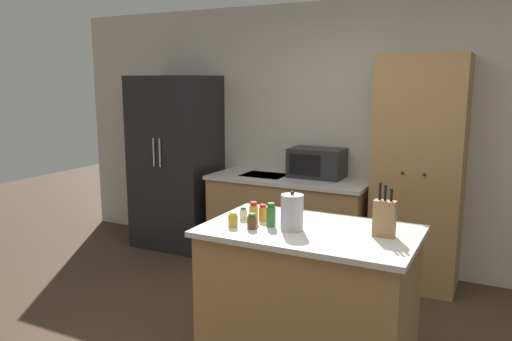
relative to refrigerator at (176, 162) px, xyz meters
The scene contains 14 objects.
wall_back 2.19m from the refrigerator, ahead, with size 7.20×0.06×2.60m.
refrigerator is the anchor object (origin of this frame).
back_counter 1.45m from the refrigerator, ahead, with size 1.60×0.68×0.90m.
pantry_cabinet 2.58m from the refrigerator, ahead, with size 0.74×0.56×2.06m.
kitchen_island 2.78m from the refrigerator, 36.40° to the right, with size 1.32×0.82×0.92m.
microwave 1.61m from the refrigerator, ahead, with size 0.52×0.35×0.29m.
knife_block 3.08m from the refrigerator, 30.78° to the right, with size 0.13×0.07×0.32m.
spice_bottle_tall_dark 2.45m from the refrigerator, 40.63° to the right, with size 0.06×0.06×0.11m.
spice_bottle_short_red 2.45m from the refrigerator, 42.25° to the right, with size 0.06×0.06×0.13m.
spice_bottle_amber_oil 2.59m from the refrigerator, 40.75° to the right, with size 0.06×0.06×0.15m.
spice_bottle_green_herb 2.59m from the refrigerator, 43.62° to the right, with size 0.06×0.06×0.10m.
spice_bottle_pale_salt 2.52m from the refrigerator, 45.90° to the right, with size 0.06×0.06×0.09m.
spice_bottle_orange_cap 2.37m from the refrigerator, 43.25° to the right, with size 0.05×0.05×0.08m.
kettle 2.71m from the refrigerator, 38.85° to the right, with size 0.14×0.14×0.25m.
Camera 1 is at (1.13, -2.47, 1.83)m, focal length 35.00 mm.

